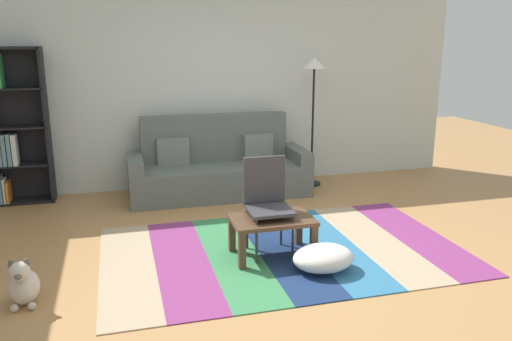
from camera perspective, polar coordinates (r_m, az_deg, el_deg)
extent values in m
plane|color=#B27F4C|center=(4.91, 1.46, -9.22)|extent=(14.00, 14.00, 0.00)
cube|color=silver|center=(7.00, -4.53, 9.39)|extent=(6.80, 0.10, 2.70)
cube|color=tan|center=(4.76, -13.99, -10.40)|extent=(0.48, 2.06, 0.01)
cube|color=#843370|center=(4.78, -8.16, -9.96)|extent=(0.48, 2.06, 0.01)
cube|color=#387F4C|center=(4.85, -2.47, -9.43)|extent=(0.48, 2.06, 0.01)
cube|color=navy|center=(4.97, 2.98, -8.84)|extent=(0.48, 2.06, 0.01)
cube|color=teal|center=(5.13, 8.13, -8.20)|extent=(0.48, 2.06, 0.01)
cube|color=tan|center=(5.33, 12.91, -7.55)|extent=(0.48, 2.06, 0.01)
cube|color=#843370|center=(5.56, 17.31, -6.90)|extent=(0.48, 2.06, 0.01)
cube|color=#59605B|center=(6.61, -4.03, -1.06)|extent=(1.90, 0.80, 0.40)
cube|color=#59605B|center=(6.78, -4.61, 3.67)|extent=(1.90, 0.20, 0.60)
cube|color=#59605B|center=(6.48, -13.10, -1.01)|extent=(0.18, 0.80, 0.56)
cube|color=#59605B|center=(6.86, 4.51, 0.20)|extent=(0.18, 0.80, 0.56)
cube|color=slate|center=(6.61, -9.07, 2.02)|extent=(0.42, 0.19, 0.36)
cube|color=slate|center=(6.81, 0.16, 2.58)|extent=(0.42, 0.19, 0.36)
cube|color=black|center=(6.73, -22.03, 4.58)|extent=(0.04, 0.28, 1.86)
cube|color=black|center=(6.92, -25.46, 4.48)|extent=(0.90, 0.01, 1.86)
cube|color=black|center=(6.99, -24.83, -3.09)|extent=(0.86, 0.28, 0.02)
cube|color=black|center=(6.88, -25.23, 0.55)|extent=(0.86, 0.28, 0.02)
cube|color=black|center=(6.79, -25.65, 4.29)|extent=(0.86, 0.28, 0.02)
cube|color=black|center=(6.74, -26.08, 8.11)|extent=(0.86, 0.28, 0.02)
cube|color=#668C99|center=(6.94, -26.29, -1.84)|extent=(0.04, 0.19, 0.34)
cube|color=silver|center=(6.95, -25.92, -1.95)|extent=(0.03, 0.21, 0.30)
cube|color=orange|center=(6.96, -25.61, -2.08)|extent=(0.03, 0.24, 0.25)
cube|color=#668C99|center=(6.86, -26.31, 1.58)|extent=(0.05, 0.24, 0.25)
cube|color=#668C99|center=(6.84, -25.93, 2.12)|extent=(0.04, 0.24, 0.38)
cube|color=#668C99|center=(6.82, -25.49, 2.15)|extent=(0.04, 0.22, 0.38)
cube|color=silver|center=(6.78, -25.04, 2.09)|extent=(0.05, 0.16, 0.37)
cube|color=green|center=(6.71, -26.42, 9.81)|extent=(0.04, 0.23, 0.39)
cube|color=#513826|center=(4.73, 1.79, -5.45)|extent=(0.75, 0.48, 0.04)
cube|color=#513826|center=(4.54, -1.56, -8.84)|extent=(0.06, 0.06, 0.33)
cube|color=#513826|center=(4.73, 6.39, -7.94)|extent=(0.06, 0.06, 0.33)
cube|color=#513826|center=(4.90, -2.67, -7.04)|extent=(0.06, 0.06, 0.33)
cube|color=#513826|center=(5.07, 4.73, -6.29)|extent=(0.06, 0.06, 0.33)
ellipsoid|color=white|center=(4.56, 7.41, -9.53)|extent=(0.54, 0.42, 0.23)
ellipsoid|color=beige|center=(4.41, -24.18, -11.62)|extent=(0.22, 0.30, 0.26)
sphere|color=beige|center=(4.24, -24.63, -10.10)|extent=(0.15, 0.15, 0.15)
ellipsoid|color=#5B5750|center=(4.19, -24.74, -10.56)|extent=(0.06, 0.07, 0.05)
ellipsoid|color=#5B5750|center=(4.25, -25.37, -9.37)|extent=(0.05, 0.04, 0.08)
ellipsoid|color=#5B5750|center=(4.23, -23.96, -9.31)|extent=(0.05, 0.04, 0.08)
sphere|color=beige|center=(4.34, -25.10, -13.60)|extent=(0.06, 0.06, 0.06)
sphere|color=beige|center=(4.32, -23.49, -13.56)|extent=(0.06, 0.06, 0.06)
cylinder|color=black|center=(7.16, 6.08, -1.43)|extent=(0.26, 0.26, 0.02)
cylinder|color=black|center=(6.99, 6.26, 4.79)|extent=(0.03, 0.03, 1.55)
cone|color=white|center=(6.90, 6.45, 11.73)|extent=(0.32, 0.32, 0.14)
cube|color=black|center=(4.77, 0.44, -4.92)|extent=(0.06, 0.15, 0.02)
cube|color=#38383D|center=(4.74, 1.50, -4.35)|extent=(0.40, 0.40, 0.03)
cube|color=#38383D|center=(4.84, 0.91, -0.99)|extent=(0.40, 0.03, 0.44)
cylinder|color=#38383D|center=(4.63, 0.05, -7.86)|extent=(0.02, 0.02, 0.42)
cylinder|color=#38383D|center=(4.72, 4.07, -7.43)|extent=(0.02, 0.02, 0.42)
cylinder|color=#38383D|center=(4.93, -0.99, -6.41)|extent=(0.02, 0.02, 0.42)
cylinder|color=#38383D|center=(5.02, 2.79, -6.03)|extent=(0.02, 0.02, 0.42)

